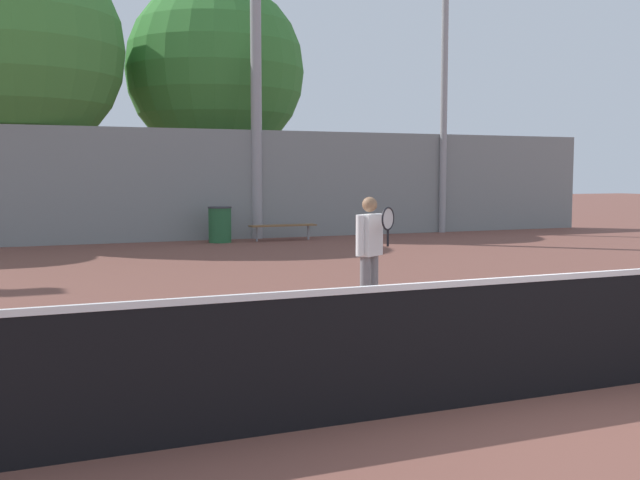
# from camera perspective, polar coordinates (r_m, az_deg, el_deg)

# --- Properties ---
(ground_plane) EXTENTS (100.00, 100.00, 0.00)m
(ground_plane) POSITION_cam_1_polar(r_m,az_deg,el_deg) (6.68, 15.41, -11.56)
(ground_plane) COLOR brown
(tennis_net) EXTENTS (12.09, 0.09, 1.04)m
(tennis_net) POSITION_cam_1_polar(r_m,az_deg,el_deg) (6.55, 15.52, -7.10)
(tennis_net) COLOR #99999E
(tennis_net) RESTS_ON ground_plane
(tennis_player) EXTENTS (0.54, 0.52, 1.58)m
(tennis_player) POSITION_cam_1_polar(r_m,az_deg,el_deg) (9.98, 3.83, -0.66)
(tennis_player) COLOR slate
(tennis_player) RESTS_ON ground_plane
(bench_courtside_near) EXTENTS (1.93, 0.40, 0.45)m
(bench_courtside_near) POSITION_cam_1_polar(r_m,az_deg,el_deg) (21.17, -2.84, 1.06)
(bench_courtside_near) COLOR brown
(bench_courtside_near) RESTS_ON ground_plane
(light_pole_near_left) EXTENTS (0.90, 0.60, 11.18)m
(light_pole_near_left) POSITION_cam_1_polar(r_m,az_deg,el_deg) (24.84, 9.51, 16.24)
(light_pole_near_left) COLOR #939399
(light_pole_near_left) RESTS_ON ground_plane
(light_pole_far_right) EXTENTS (0.90, 0.60, 9.78)m
(light_pole_far_right) POSITION_cam_1_polar(r_m,az_deg,el_deg) (22.12, -4.91, 14.25)
(light_pole_far_right) COLOR #939399
(light_pole_far_right) RESTS_ON ground_plane
(trash_bin) EXTENTS (0.65, 0.65, 0.98)m
(trash_bin) POSITION_cam_1_polar(r_m,az_deg,el_deg) (20.70, -7.64, 1.18)
(trash_bin) COLOR #235B33
(trash_bin) RESTS_ON ground_plane
(back_fence) EXTENTS (28.39, 0.06, 3.14)m
(back_fence) POSITION_cam_1_polar(r_m,az_deg,el_deg) (21.20, -11.72, 4.12)
(back_fence) COLOR gray
(back_fence) RESTS_ON ground_plane
(tree_green_tall) EXTENTS (5.82, 5.82, 8.15)m
(tree_green_tall) POSITION_cam_1_polar(r_m,az_deg,el_deg) (25.31, -7.98, 12.63)
(tree_green_tall) COLOR brown
(tree_green_tall) RESTS_ON ground_plane
(tree_dark_dense) EXTENTS (6.23, 6.23, 8.51)m
(tree_dark_dense) POSITION_cam_1_polar(r_m,az_deg,el_deg) (23.37, -22.41, 13.30)
(tree_dark_dense) COLOR brown
(tree_dark_dense) RESTS_ON ground_plane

